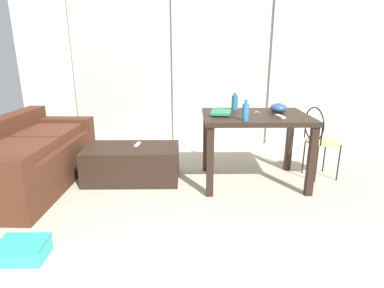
{
  "coord_description": "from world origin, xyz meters",
  "views": [
    {
      "loc": [
        -0.35,
        -1.55,
        1.44
      ],
      "look_at": [
        -0.3,
        1.81,
        0.43
      ],
      "focal_mm": 29.32,
      "sensor_mm": 36.0,
      "label": 1
    }
  ],
  "objects_px": {
    "book_stack": "(221,112)",
    "tv_remote_on_table": "(280,116)",
    "bottle_far": "(235,102)",
    "scissors": "(257,112)",
    "wire_chair": "(318,135)",
    "bowl": "(278,108)",
    "shoebox": "(23,250)",
    "coffee_table": "(132,163)",
    "craft_table": "(255,125)",
    "bottle_near": "(246,112)",
    "tv_remote_primary": "(138,144)",
    "couch": "(28,159)"
  },
  "relations": [
    {
      "from": "bowl",
      "to": "craft_table",
      "type": "bearing_deg",
      "value": -163.96
    },
    {
      "from": "book_stack",
      "to": "scissors",
      "type": "relative_size",
      "value": 2.69
    },
    {
      "from": "craft_table",
      "to": "wire_chair",
      "type": "relative_size",
      "value": 1.34
    },
    {
      "from": "bottle_far",
      "to": "tv_remote_on_table",
      "type": "distance_m",
      "value": 0.6
    },
    {
      "from": "bottle_near",
      "to": "bowl",
      "type": "relative_size",
      "value": 1.15
    },
    {
      "from": "tv_remote_on_table",
      "to": "scissors",
      "type": "distance_m",
      "value": 0.35
    },
    {
      "from": "shoebox",
      "to": "bowl",
      "type": "bearing_deg",
      "value": 33.43
    },
    {
      "from": "bowl",
      "to": "tv_remote_primary",
      "type": "distance_m",
      "value": 1.63
    },
    {
      "from": "coffee_table",
      "to": "bottle_near",
      "type": "relative_size",
      "value": 5.03
    },
    {
      "from": "craft_table",
      "to": "book_stack",
      "type": "bearing_deg",
      "value": 179.65
    },
    {
      "from": "bottle_far",
      "to": "book_stack",
      "type": "height_order",
      "value": "bottle_far"
    },
    {
      "from": "bottle_far",
      "to": "shoebox",
      "type": "height_order",
      "value": "bottle_far"
    },
    {
      "from": "coffee_table",
      "to": "bowl",
      "type": "distance_m",
      "value": 1.75
    },
    {
      "from": "craft_table",
      "to": "scissors",
      "type": "relative_size",
      "value": 9.17
    },
    {
      "from": "bowl",
      "to": "shoebox",
      "type": "distance_m",
      "value": 2.71
    },
    {
      "from": "couch",
      "to": "coffee_table",
      "type": "bearing_deg",
      "value": 7.65
    },
    {
      "from": "bowl",
      "to": "shoebox",
      "type": "height_order",
      "value": "bowl"
    },
    {
      "from": "scissors",
      "to": "shoebox",
      "type": "bearing_deg",
      "value": -142.39
    },
    {
      "from": "bottle_far",
      "to": "tv_remote_primary",
      "type": "distance_m",
      "value": 1.22
    },
    {
      "from": "book_stack",
      "to": "tv_remote_on_table",
      "type": "distance_m",
      "value": 0.61
    },
    {
      "from": "wire_chair",
      "to": "tv_remote_primary",
      "type": "height_order",
      "value": "wire_chair"
    },
    {
      "from": "bottle_far",
      "to": "bowl",
      "type": "bearing_deg",
      "value": -24.7
    },
    {
      "from": "scissors",
      "to": "tv_remote_primary",
      "type": "height_order",
      "value": "scissors"
    },
    {
      "from": "book_stack",
      "to": "scissors",
      "type": "height_order",
      "value": "book_stack"
    },
    {
      "from": "craft_table",
      "to": "bottle_near",
      "type": "distance_m",
      "value": 0.42
    },
    {
      "from": "coffee_table",
      "to": "tv_remote_primary",
      "type": "relative_size",
      "value": 6.81
    },
    {
      "from": "bottle_near",
      "to": "shoebox",
      "type": "height_order",
      "value": "bottle_near"
    },
    {
      "from": "coffee_table",
      "to": "shoebox",
      "type": "distance_m",
      "value": 1.55
    },
    {
      "from": "wire_chair",
      "to": "bowl",
      "type": "bearing_deg",
      "value": -175.01
    },
    {
      "from": "couch",
      "to": "bowl",
      "type": "height_order",
      "value": "bowl"
    },
    {
      "from": "bottle_far",
      "to": "craft_table",
      "type": "bearing_deg",
      "value": -56.12
    },
    {
      "from": "coffee_table",
      "to": "wire_chair",
      "type": "xyz_separation_m",
      "value": [
        2.12,
        0.03,
        0.32
      ]
    },
    {
      "from": "bottle_near",
      "to": "bottle_far",
      "type": "height_order",
      "value": "bottle_near"
    },
    {
      "from": "tv_remote_on_table",
      "to": "tv_remote_primary",
      "type": "xyz_separation_m",
      "value": [
        -1.52,
        0.31,
        -0.39
      ]
    },
    {
      "from": "bottle_far",
      "to": "scissors",
      "type": "distance_m",
      "value": 0.28
    },
    {
      "from": "shoebox",
      "to": "wire_chair",
      "type": "bearing_deg",
      "value": 28.98
    },
    {
      "from": "book_stack",
      "to": "tv_remote_primary",
      "type": "distance_m",
      "value": 1.03
    },
    {
      "from": "craft_table",
      "to": "bottle_near",
      "type": "height_order",
      "value": "bottle_near"
    },
    {
      "from": "coffee_table",
      "to": "bottle_far",
      "type": "distance_m",
      "value": 1.37
    },
    {
      "from": "bottle_near",
      "to": "tv_remote_on_table",
      "type": "xyz_separation_m",
      "value": [
        0.39,
        0.17,
        -0.08
      ]
    },
    {
      "from": "craft_table",
      "to": "bowl",
      "type": "relative_size",
      "value": 6.17
    },
    {
      "from": "shoebox",
      "to": "bottle_far",
      "type": "bearing_deg",
      "value": 43.61
    },
    {
      "from": "coffee_table",
      "to": "bottle_far",
      "type": "bearing_deg",
      "value": 9.54
    },
    {
      "from": "wire_chair",
      "to": "scissors",
      "type": "relative_size",
      "value": 6.87
    },
    {
      "from": "tv_remote_on_table",
      "to": "coffee_table",
      "type": "bearing_deg",
      "value": 160.18
    },
    {
      "from": "coffee_table",
      "to": "bowl",
      "type": "bearing_deg",
      "value": -0.31
    },
    {
      "from": "coffee_table",
      "to": "tv_remote_on_table",
      "type": "distance_m",
      "value": 1.71
    },
    {
      "from": "tv_remote_on_table",
      "to": "tv_remote_primary",
      "type": "bearing_deg",
      "value": 157.33
    },
    {
      "from": "bottle_near",
      "to": "scissors",
      "type": "distance_m",
      "value": 0.52
    },
    {
      "from": "couch",
      "to": "wire_chair",
      "type": "bearing_deg",
      "value": 3.23
    }
  ]
}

